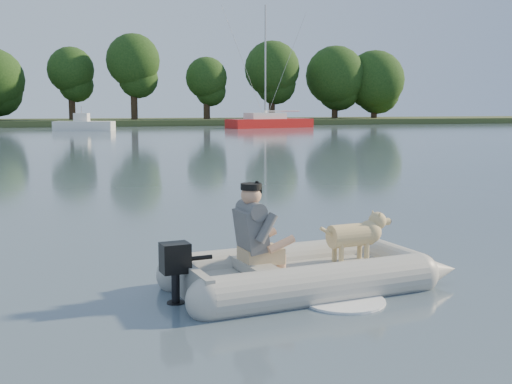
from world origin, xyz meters
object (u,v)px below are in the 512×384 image
object	(u,v)px
sailboat	(269,122)
dog	(351,239)
dinghy	(308,239)
motorboat	(84,119)
man	(253,227)

from	to	relation	value
sailboat	dog	bearing A→B (deg)	-120.65
dinghy	motorboat	distance (m)	47.54
dinghy	dog	xyz separation A→B (m)	(0.59, 0.13, -0.07)
dinghy	sailboat	distance (m)	52.01
dog	motorboat	xyz separation A→B (m)	(-2.32, 47.37, 0.46)
sailboat	man	bearing A→B (deg)	-121.91
man	motorboat	distance (m)	47.56
motorboat	sailboat	bearing A→B (deg)	24.39
dinghy	sailboat	world-z (taller)	sailboat
dinghy	motorboat	bearing A→B (deg)	83.94
dog	sailboat	xyz separation A→B (m)	(14.13, 49.75, 0.01)
man	dinghy	bearing A→B (deg)	-4.24
dog	motorboat	world-z (taller)	motorboat
man	dog	bearing A→B (deg)	0.00
dinghy	man	distance (m)	0.68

